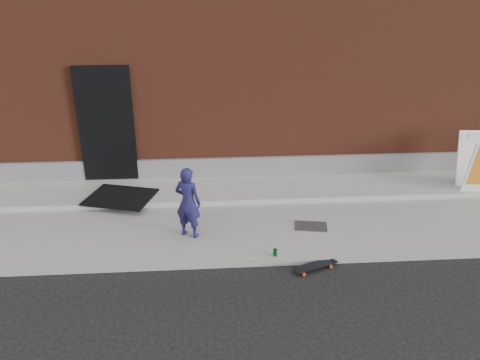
{
  "coord_description": "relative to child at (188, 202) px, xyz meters",
  "views": [
    {
      "loc": [
        -0.63,
        -5.91,
        3.98
      ],
      "look_at": [
        -0.16,
        0.8,
        1.09
      ],
      "focal_mm": 35.0,
      "sensor_mm": 36.0,
      "label": 1
    }
  ],
  "objects": [
    {
      "name": "utility_plate",
      "position": [
        2.03,
        0.14,
        -0.58
      ],
      "size": [
        0.59,
        0.43,
        0.02
      ],
      "primitive_type": "cube",
      "rotation": [
        0.0,
        0.0,
        -0.18
      ],
      "color": "#4D4D51",
      "rests_on": "sidewalk"
    },
    {
      "name": "soda_can",
      "position": [
        1.3,
        -0.71,
        -0.53
      ],
      "size": [
        0.07,
        0.07,
        0.12
      ],
      "primitive_type": "cylinder",
      "rotation": [
        0.0,
        0.0,
        0.18
      ],
      "color": "#1A8531",
      "rests_on": "sidewalk"
    },
    {
      "name": "skateboard",
      "position": [
        1.88,
        -0.88,
        -0.68
      ],
      "size": [
        0.7,
        0.41,
        0.08
      ],
      "color": "red",
      "rests_on": "ground"
    },
    {
      "name": "doormat",
      "position": [
        -1.31,
        1.3,
        -0.47
      ],
      "size": [
        1.38,
        1.22,
        0.03
      ],
      "primitive_type": "cube",
      "rotation": [
        0.0,
        0.0,
        -0.28
      ],
      "color": "black",
      "rests_on": "apron"
    },
    {
      "name": "ground",
      "position": [
        0.99,
        -0.76,
        -0.74
      ],
      "size": [
        80.0,
        80.0,
        0.0
      ],
      "primitive_type": "plane",
      "color": "black",
      "rests_on": "ground"
    },
    {
      "name": "building",
      "position": [
        0.99,
        6.23,
        1.76
      ],
      "size": [
        20.0,
        8.1,
        5.0
      ],
      "color": "#602A1A",
      "rests_on": "ground"
    },
    {
      "name": "apron",
      "position": [
        0.99,
        1.64,
        -0.54
      ],
      "size": [
        20.0,
        1.2,
        0.1
      ],
      "primitive_type": "cube",
      "color": "gray",
      "rests_on": "sidewalk"
    },
    {
      "name": "child",
      "position": [
        0.0,
        0.0,
        0.0
      ],
      "size": [
        0.51,
        0.43,
        1.18
      ],
      "primitive_type": "imported",
      "rotation": [
        0.0,
        0.0,
        2.72
      ],
      "color": "#1B1845",
      "rests_on": "sidewalk"
    },
    {
      "name": "sidewalk",
      "position": [
        0.99,
        0.74,
        -0.67
      ],
      "size": [
        20.0,
        3.0,
        0.15
      ],
      "primitive_type": "cube",
      "color": "gray",
      "rests_on": "ground"
    }
  ]
}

